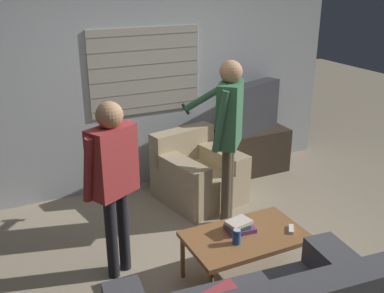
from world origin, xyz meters
The scene contains 11 objects.
ground_plane centered at (0.00, 0.00, 0.00)m, with size 16.00×16.00×0.00m, color gray.
wall_back centered at (0.00, 2.03, 1.28)m, with size 5.20×0.08×2.55m.
armchair_beige centered at (0.41, 1.33, 0.31)m, with size 0.97×1.01×0.78m.
coffee_table centered at (0.10, -0.22, 0.41)m, with size 1.00×0.60×0.45m.
tv_stand centered at (1.41, 1.71, 0.29)m, with size 0.93×0.46×0.58m.
tv centered at (1.41, 1.71, 0.89)m, with size 0.82×0.47×0.63m.
person_left_standing centered at (-0.85, 0.36, 0.99)m, with size 0.52×0.75×1.57m.
person_right_standing centered at (0.46, 0.74, 1.10)m, with size 0.50×0.77×1.73m.
book_stack centered at (0.08, -0.14, 0.50)m, with size 0.26×0.20×0.10m.
soda_can centered at (-0.04, -0.29, 0.51)m, with size 0.07×0.07×0.13m.
spare_remote centered at (0.48, -0.33, 0.46)m, with size 0.11×0.13×0.02m.
Camera 1 is at (-1.71, -2.94, 2.49)m, focal length 42.00 mm.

